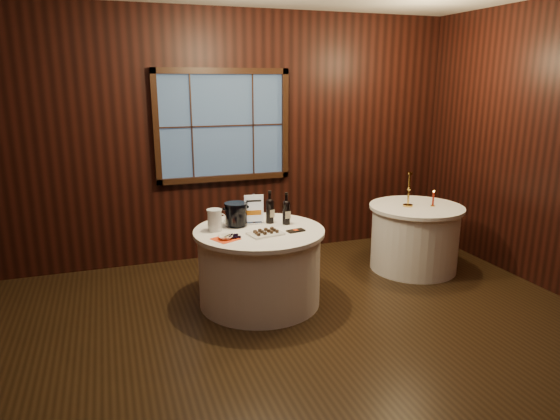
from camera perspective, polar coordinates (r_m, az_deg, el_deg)
name	(u,v)px	position (r m, az deg, el deg)	size (l,w,h in m)	color
ground	(295,351)	(4.31, 1.74, -15.81)	(6.00, 6.00, 0.00)	black
back_wall	(223,134)	(6.13, -6.57, 8.57)	(6.00, 0.10, 3.00)	black
main_table	(260,266)	(4.99, -2.36, -6.43)	(1.28, 1.28, 0.77)	white
side_table	(414,237)	(6.09, 15.11, -3.02)	(1.08, 1.08, 0.77)	white
sign_stand	(254,214)	(5.03, -2.99, -0.41)	(0.19, 0.11, 0.31)	#B6B6BD
port_bottle_left	(270,209)	(5.05, -1.17, 0.11)	(0.08, 0.09, 0.34)	black
port_bottle_right	(286,211)	(5.00, 0.72, -0.06)	(0.08, 0.08, 0.33)	black
ice_bucket	(236,214)	(4.96, -5.04, -0.45)	(0.23, 0.23, 0.24)	black
chocolate_plate	(265,233)	(4.70, -1.68, -2.61)	(0.35, 0.27, 0.05)	white
chocolate_box	(296,231)	(4.80, 1.81, -2.38)	(0.17, 0.09, 0.01)	black
grape_bunch	(234,236)	(4.62, -5.24, -2.95)	(0.18, 0.10, 0.04)	black
glass_pitcher	(215,220)	(4.84, -7.46, -1.13)	(0.20, 0.15, 0.21)	silver
orange_napkin	(226,239)	(4.60, -6.24, -3.31)	(0.21, 0.21, 0.00)	#FF4315
cracker_bowl	(226,237)	(4.59, -6.24, -3.09)	(0.13, 0.13, 0.03)	white
brass_candlestick	(409,194)	(5.91, 14.48, 1.78)	(0.11, 0.11, 0.40)	gold
red_candle	(433,200)	(6.00, 17.10, 1.10)	(0.05, 0.05, 0.19)	gold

